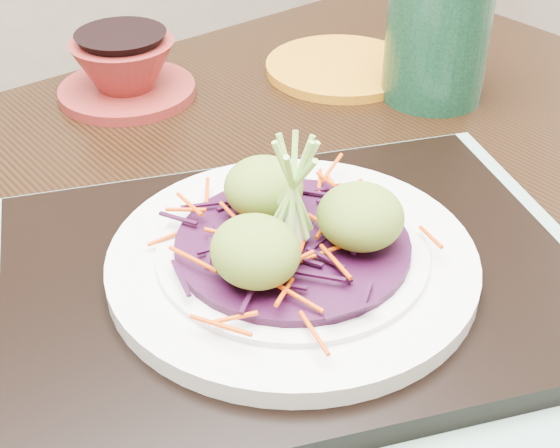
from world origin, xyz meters
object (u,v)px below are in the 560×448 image
green_jar (437,41)px  yellow_plate (341,67)px  dining_table (237,338)px  serving_tray (292,279)px  terracotta_bowl_set (125,72)px  white_plate (292,259)px

green_jar → yellow_plate: bearing=116.5°
dining_table → green_jar: bearing=15.1°
serving_tray → terracotta_bowl_set: size_ratio=2.00×
serving_tray → terracotta_bowl_set: (0.01, 0.41, 0.02)m
dining_table → white_plate: 0.16m
dining_table → yellow_plate: yellow_plate is taller
serving_tray → green_jar: 0.40m
white_plate → yellow_plate: white_plate is taller
yellow_plate → white_plate: bearing=-127.9°
green_jar → dining_table: bearing=-155.0°
dining_table → yellow_plate: 0.41m
terracotta_bowl_set → yellow_plate: size_ratio=1.17×
yellow_plate → dining_table: bearing=-136.6°
white_plate → terracotta_bowl_set: size_ratio=1.30×
white_plate → dining_table: bearing=102.1°
white_plate → green_jar: size_ratio=2.12×
yellow_plate → green_jar: size_ratio=1.39×
terracotta_bowl_set → yellow_plate: terracotta_bowl_set is taller
dining_table → green_jar: size_ratio=10.35×
dining_table → serving_tray: 0.14m
dining_table → yellow_plate: bearing=33.4°
serving_tray → green_jar: bearing=49.4°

